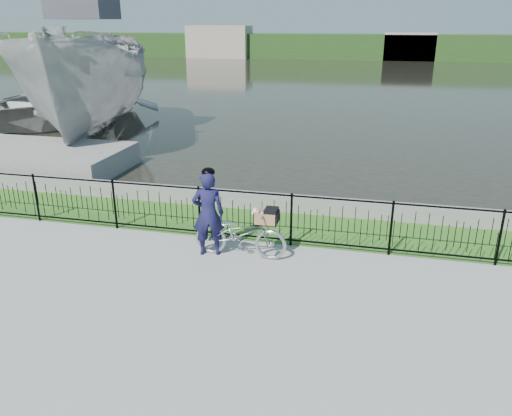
% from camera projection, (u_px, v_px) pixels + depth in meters
% --- Properties ---
extents(ground, '(120.00, 120.00, 0.00)m').
position_uv_depth(ground, '(223.00, 275.00, 9.25)').
color(ground, gray).
rests_on(ground, ground).
extents(grass_strip, '(60.00, 2.00, 0.01)m').
position_uv_depth(grass_strip, '(255.00, 223.00, 11.62)').
color(grass_strip, '#346720').
rests_on(grass_strip, ground).
extents(water, '(120.00, 120.00, 0.00)m').
position_uv_depth(water, '(344.00, 82.00, 39.34)').
color(water, black).
rests_on(water, ground).
extents(quay_wall, '(60.00, 0.30, 0.40)m').
position_uv_depth(quay_wall, '(265.00, 201.00, 12.46)').
color(quay_wall, gray).
rests_on(quay_wall, ground).
extents(fence, '(14.00, 0.06, 1.15)m').
position_uv_depth(fence, '(244.00, 216.00, 10.51)').
color(fence, black).
rests_on(fence, ground).
extents(far_treeline, '(120.00, 6.00, 3.00)m').
position_uv_depth(far_treeline, '(359.00, 47.00, 63.43)').
color(far_treeline, '#25451A').
rests_on(far_treeline, ground).
extents(far_building_left, '(8.00, 4.00, 4.00)m').
position_uv_depth(far_building_left, '(219.00, 42.00, 65.31)').
color(far_building_left, '#9E927F').
rests_on(far_building_left, ground).
extents(far_building_right, '(6.00, 3.00, 3.20)m').
position_uv_depth(far_building_right, '(409.00, 47.00, 60.73)').
color(far_building_right, '#9E927F').
rests_on(far_building_right, ground).
extents(bicycle_rig, '(1.86, 0.65, 1.08)m').
position_uv_depth(bicycle_rig, '(241.00, 233.00, 9.83)').
color(bicycle_rig, '#A6ABB2').
rests_on(bicycle_rig, ground).
extents(cyclist, '(0.72, 0.57, 1.80)m').
position_uv_depth(cyclist, '(208.00, 213.00, 9.81)').
color(cyclist, '#16153B').
rests_on(cyclist, ground).
extents(boat_near, '(7.58, 11.90, 6.10)m').
position_uv_depth(boat_near, '(91.00, 83.00, 18.95)').
color(boat_near, '#A4A4A4').
rests_on(boat_near, water).
extents(boat_far, '(8.01, 10.23, 1.93)m').
position_uv_depth(boat_far, '(61.00, 101.00, 23.13)').
color(boat_far, '#A4A4A4').
rests_on(boat_far, water).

